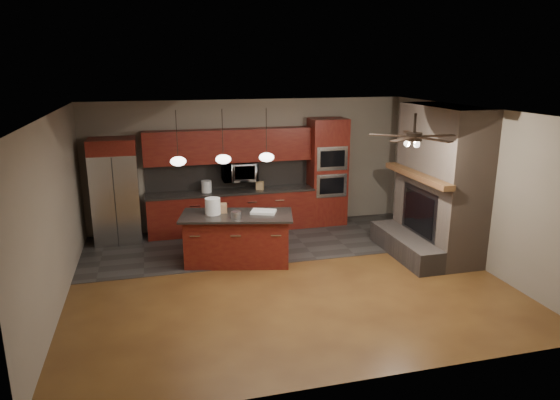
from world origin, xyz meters
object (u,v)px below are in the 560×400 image
object	(u,v)px
counter_box	(260,185)
white_bucket	(213,206)
paint_can	(236,215)
paint_tray	(263,212)
kitchen_island	(237,238)
refrigerator	(116,191)
counter_bucket	(206,187)
microwave	(239,171)
oven_tower	(327,172)
cardboard_box	(220,208)

from	to	relation	value
counter_box	white_bucket	bearing A→B (deg)	-104.80
paint_can	paint_tray	world-z (taller)	paint_can
kitchen_island	paint_tray	xyz separation A→B (m)	(0.49, -0.03, 0.48)
paint_can	refrigerator	bearing A→B (deg)	136.79
counter_bucket	paint_can	bearing A→B (deg)	-82.25
counter_bucket	counter_box	bearing A→B (deg)	-2.50
microwave	counter_box	xyz separation A→B (m)	(0.43, -0.10, -0.31)
refrigerator	counter_box	size ratio (longest dim) A/B	11.97
oven_tower	cardboard_box	bearing A→B (deg)	-148.46
paint_can	counter_box	bearing A→B (deg)	66.71
cardboard_box	counter_bucket	bearing A→B (deg)	97.91
white_bucket	paint_can	size ratio (longest dim) A/B	1.69
kitchen_island	white_bucket	size ratio (longest dim) A/B	7.26
oven_tower	kitchen_island	distance (m)	3.08
refrigerator	counter_box	world-z (taller)	refrigerator
oven_tower	paint_tray	distance (m)	2.66
white_bucket	cardboard_box	xyz separation A→B (m)	(0.14, 0.09, -0.07)
paint_tray	refrigerator	bearing A→B (deg)	168.91
kitchen_island	paint_tray	bearing A→B (deg)	9.95
microwave	counter_bucket	distance (m)	0.77
kitchen_island	paint_tray	distance (m)	0.68
refrigerator	paint_tray	world-z (taller)	refrigerator
microwave	paint_can	bearing A→B (deg)	-101.74
cardboard_box	counter_box	size ratio (longest dim) A/B	1.39
white_bucket	paint_can	bearing A→B (deg)	-43.70
paint_can	counter_bucket	world-z (taller)	counter_bucket
white_bucket	paint_tray	distance (m)	0.91
refrigerator	paint_can	xyz separation A→B (m)	(2.10, -1.98, -0.08)
kitchen_island	refrigerator	bearing A→B (deg)	154.09
kitchen_island	paint_tray	size ratio (longest dim) A/B	4.92
kitchen_island	paint_can	xyz separation A→B (m)	(-0.05, -0.22, 0.51)
kitchen_island	counter_box	size ratio (longest dim) A/B	12.08
counter_box	counter_bucket	bearing A→B (deg)	-160.89
white_bucket	paint_can	distance (m)	0.51
cardboard_box	microwave	bearing A→B (deg)	74.32
kitchen_island	cardboard_box	size ratio (longest dim) A/B	8.71
microwave	kitchen_island	world-z (taller)	microwave
microwave	paint_can	distance (m)	2.18
refrigerator	counter_box	xyz separation A→B (m)	(2.97, 0.03, -0.07)
microwave	cardboard_box	world-z (taller)	microwave
refrigerator	paint_tray	xyz separation A→B (m)	(2.64, -1.78, -0.12)
paint_tray	counter_box	xyz separation A→B (m)	(0.33, 1.81, 0.05)
microwave	paint_tray	world-z (taller)	microwave
cardboard_box	counter_box	xyz separation A→B (m)	(1.08, 1.57, -0.01)
kitchen_island	paint_can	bearing A→B (deg)	-88.23
refrigerator	counter_box	distance (m)	2.97
oven_tower	kitchen_island	xyz separation A→B (m)	(-2.37, -1.83, -0.73)
white_bucket	paint_tray	xyz separation A→B (m)	(0.89, -0.15, -0.13)
oven_tower	refrigerator	world-z (taller)	oven_tower
microwave	paint_tray	bearing A→B (deg)	-87.22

